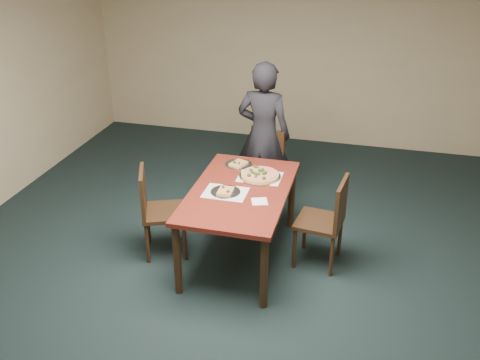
% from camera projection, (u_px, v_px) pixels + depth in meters
% --- Properties ---
extents(ground, '(8.00, 8.00, 0.00)m').
position_uv_depth(ground, '(219.00, 305.00, 4.68)').
color(ground, black).
rests_on(ground, ground).
extents(room_shell, '(8.00, 8.00, 8.00)m').
position_uv_depth(room_shell, '(215.00, 117.00, 3.90)').
color(room_shell, tan).
rests_on(room_shell, ground).
extents(dining_table, '(0.90, 1.50, 0.75)m').
position_uv_depth(dining_table, '(240.00, 198.00, 5.06)').
color(dining_table, '#541710').
rests_on(dining_table, ground).
extents(chair_far, '(0.52, 0.52, 0.91)m').
position_uv_depth(chair_far, '(263.00, 164.00, 6.09)').
color(chair_far, black).
rests_on(chair_far, ground).
extents(chair_left, '(0.55, 0.55, 0.91)m').
position_uv_depth(chair_left, '(156.00, 207.00, 5.20)').
color(chair_left, black).
rests_on(chair_left, ground).
extents(chair_right, '(0.47, 0.47, 0.91)m').
position_uv_depth(chair_right, '(328.00, 217.00, 5.02)').
color(chair_right, black).
rests_on(chair_right, ground).
extents(diner, '(0.65, 0.46, 1.68)m').
position_uv_depth(diner, '(264.00, 135.00, 6.01)').
color(diner, black).
rests_on(diner, ground).
extents(placemat_main, '(0.42, 0.32, 0.00)m').
position_uv_depth(placemat_main, '(260.00, 177.00, 5.26)').
color(placemat_main, white).
rests_on(placemat_main, dining_table).
extents(placemat_near, '(0.40, 0.30, 0.00)m').
position_uv_depth(placemat_near, '(225.00, 192.00, 4.96)').
color(placemat_near, white).
rests_on(placemat_near, dining_table).
extents(pizza_pan, '(0.41, 0.41, 0.07)m').
position_uv_depth(pizza_pan, '(260.00, 175.00, 5.25)').
color(pizza_pan, silver).
rests_on(pizza_pan, dining_table).
extents(slice_plate_near, '(0.28, 0.28, 0.06)m').
position_uv_depth(slice_plate_near, '(225.00, 191.00, 4.96)').
color(slice_plate_near, silver).
rests_on(slice_plate_near, dining_table).
extents(slice_plate_far, '(0.28, 0.28, 0.06)m').
position_uv_depth(slice_plate_far, '(238.00, 164.00, 5.51)').
color(slice_plate_far, silver).
rests_on(slice_plate_far, dining_table).
extents(napkin, '(0.18, 0.18, 0.01)m').
position_uv_depth(napkin, '(259.00, 201.00, 4.80)').
color(napkin, white).
rests_on(napkin, dining_table).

